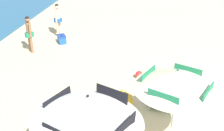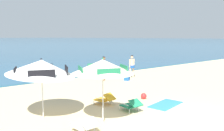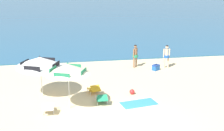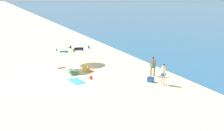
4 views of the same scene
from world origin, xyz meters
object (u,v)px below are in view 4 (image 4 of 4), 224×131
(beach_towel, at_px, (76,81))
(beach_ball, at_px, (91,77))
(beach_umbrella_striped_second, at_px, (80,46))
(beach_umbrella_striped_main, at_px, (65,49))
(lounge_chair_beside_umbrella, at_px, (88,69))
(person_standing_near_shore, at_px, (153,65))
(person_standing_beside, at_px, (163,73))
(lounge_chair_facing_sea, at_px, (59,65))
(lounge_chair_under_umbrella, at_px, (73,71))
(cooler_box, at_px, (151,80))

(beach_towel, bearing_deg, beach_ball, 91.92)
(beach_umbrella_striped_second, xyz_separation_m, beach_towel, (4.83, -1.87, -1.87))
(beach_umbrella_striped_main, distance_m, lounge_chair_beside_umbrella, 2.74)
(lounge_chair_beside_umbrella, relative_size, person_standing_near_shore, 0.60)
(beach_umbrella_striped_second, relative_size, person_standing_near_shore, 2.09)
(beach_umbrella_striped_main, height_order, lounge_chair_beside_umbrella, beach_umbrella_striped_main)
(person_standing_near_shore, relative_size, person_standing_beside, 1.00)
(person_standing_near_shore, bearing_deg, lounge_chair_beside_umbrella, -127.14)
(lounge_chair_facing_sea, bearing_deg, beach_towel, 4.34)
(lounge_chair_under_umbrella, relative_size, beach_towel, 0.50)
(beach_towel, bearing_deg, person_standing_near_shore, 77.33)
(lounge_chair_under_umbrella, height_order, person_standing_beside, person_standing_beside)
(person_standing_beside, distance_m, beach_towel, 6.88)
(beach_ball, xyz_separation_m, beach_towel, (0.04, -1.27, -0.14))
(lounge_chair_facing_sea, xyz_separation_m, person_standing_beside, (8.01, 6.14, 0.68))
(person_standing_near_shore, distance_m, cooler_box, 1.76)
(cooler_box, xyz_separation_m, beach_towel, (-2.66, -5.32, -0.20))
(lounge_chair_beside_umbrella, bearing_deg, beach_towel, -39.47)
(person_standing_near_shore, bearing_deg, cooler_box, -38.92)
(lounge_chair_beside_umbrella, relative_size, cooler_box, 1.64)
(lounge_chair_beside_umbrella, relative_size, beach_towel, 0.55)
(person_standing_near_shore, bearing_deg, beach_towel, -102.67)
(beach_umbrella_striped_second, height_order, lounge_chair_beside_umbrella, beach_umbrella_striped_second)
(person_standing_beside, height_order, beach_ball, person_standing_beside)
(lounge_chair_facing_sea, distance_m, beach_towel, 4.45)
(beach_umbrella_striped_main, xyz_separation_m, lounge_chair_facing_sea, (-0.99, -0.39, -1.70))
(beach_umbrella_striped_second, distance_m, person_standing_near_shore, 7.73)
(beach_umbrella_striped_main, relative_size, beach_umbrella_striped_second, 0.66)
(beach_ball, relative_size, beach_towel, 0.16)
(lounge_chair_beside_umbrella, distance_m, person_standing_beside, 7.02)
(beach_umbrella_striped_second, relative_size, cooler_box, 5.72)
(lounge_chair_under_umbrella, distance_m, lounge_chair_facing_sea, 2.68)
(beach_umbrella_striped_second, xyz_separation_m, lounge_chair_under_umbrella, (3.01, -1.58, -1.60))
(lounge_chair_facing_sea, height_order, beach_ball, lounge_chair_facing_sea)
(cooler_box, bearing_deg, person_standing_near_shore, 141.08)
(beach_towel, bearing_deg, person_standing_beside, 58.29)
(lounge_chair_under_umbrella, xyz_separation_m, lounge_chair_beside_umbrella, (-0.24, 1.41, -0.00))
(beach_umbrella_striped_main, xyz_separation_m, cooler_box, (6.09, 5.26, -1.77))
(beach_umbrella_striped_main, bearing_deg, cooler_box, 40.78)
(cooler_box, bearing_deg, beach_umbrella_striped_main, -139.22)
(person_standing_near_shore, xyz_separation_m, person_standing_beside, (2.16, -0.52, -0.00))
(person_standing_near_shore, height_order, beach_towel, person_standing_near_shore)
(lounge_chair_facing_sea, xyz_separation_m, cooler_box, (7.09, 5.65, -0.07))
(beach_umbrella_striped_main, height_order, beach_ball, beach_umbrella_striped_main)
(lounge_chair_beside_umbrella, relative_size, person_standing_beside, 0.60)
(lounge_chair_facing_sea, bearing_deg, lounge_chair_beside_umbrella, 40.91)
(lounge_chair_facing_sea, bearing_deg, person_standing_beside, 37.45)
(lounge_chair_under_umbrella, xyz_separation_m, cooler_box, (4.49, 5.02, -0.07))
(cooler_box, height_order, beach_towel, cooler_box)
(beach_umbrella_striped_second, bearing_deg, lounge_chair_under_umbrella, -27.66)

